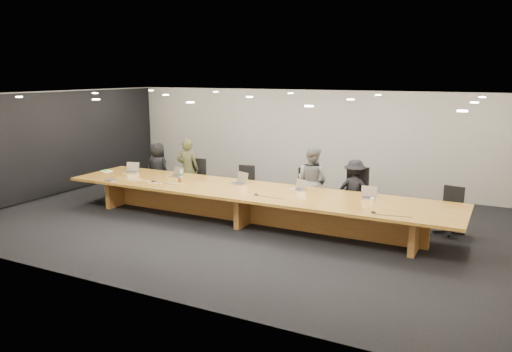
% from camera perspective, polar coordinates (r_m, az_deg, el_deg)
% --- Properties ---
extents(ground, '(12.00, 12.00, 0.00)m').
position_cam_1_polar(ground, '(11.18, -0.70, -5.30)').
color(ground, black).
rests_on(ground, ground).
extents(back_wall, '(12.00, 0.02, 2.80)m').
position_cam_1_polar(back_wall, '(14.47, 6.72, 4.20)').
color(back_wall, beige).
rests_on(back_wall, ground).
extents(left_wall_panel, '(0.08, 7.84, 2.74)m').
position_cam_1_polar(left_wall_panel, '(14.58, -21.86, 3.38)').
color(left_wall_panel, black).
rests_on(left_wall_panel, ground).
extents(conference_table, '(9.00, 1.80, 0.75)m').
position_cam_1_polar(conference_table, '(11.04, -0.71, -2.72)').
color(conference_table, '#91611F').
rests_on(conference_table, ground).
extents(chair_far_left, '(0.62, 0.62, 1.01)m').
position_cam_1_polar(chair_far_left, '(14.06, -11.57, 0.12)').
color(chair_far_left, black).
rests_on(chair_far_left, ground).
extents(chair_left, '(0.62, 0.62, 1.09)m').
position_cam_1_polar(chair_left, '(13.14, -7.03, -0.37)').
color(chair_left, black).
rests_on(chair_left, ground).
extents(chair_mid_left, '(0.58, 0.58, 1.00)m').
position_cam_1_polar(chair_mid_left, '(12.54, -1.36, -1.06)').
color(chair_mid_left, black).
rests_on(chair_mid_left, ground).
extents(chair_mid_right, '(0.67, 0.67, 1.05)m').
position_cam_1_polar(chair_mid_right, '(11.92, 5.07, -1.65)').
color(chair_mid_right, black).
rests_on(chair_mid_right, ground).
extents(chair_right, '(0.77, 0.77, 1.21)m').
position_cam_1_polar(chair_right, '(11.38, 11.53, -2.09)').
color(chair_right, black).
rests_on(chair_right, ground).
extents(chair_far_right, '(0.58, 0.58, 0.99)m').
position_cam_1_polar(chair_far_right, '(11.05, 21.29, -3.66)').
color(chair_far_right, black).
rests_on(chair_far_right, ground).
extents(person_a, '(0.71, 0.48, 1.43)m').
position_cam_1_polar(person_a, '(13.86, -11.19, 0.84)').
color(person_a, black).
rests_on(person_a, ground).
extents(person_b, '(0.66, 0.52, 1.60)m').
position_cam_1_polar(person_b, '(13.19, -7.81, 0.81)').
color(person_b, '#35351D').
rests_on(person_b, ground).
extents(person_c, '(0.91, 0.79, 1.62)m').
position_cam_1_polar(person_c, '(11.63, 6.41, -0.58)').
color(person_c, slate).
rests_on(person_c, ground).
extents(person_d, '(0.92, 0.57, 1.38)m').
position_cam_1_polar(person_d, '(11.44, 11.20, -1.56)').
color(person_d, black).
rests_on(person_d, ground).
extents(laptop_a, '(0.40, 0.33, 0.27)m').
position_cam_1_polar(laptop_a, '(13.22, -14.11, 0.94)').
color(laptop_a, '#BEB191').
rests_on(laptop_a, conference_table).
extents(laptop_b, '(0.32, 0.25, 0.24)m').
position_cam_1_polar(laptop_b, '(12.49, -9.14, 0.46)').
color(laptop_b, tan).
rests_on(laptop_b, conference_table).
extents(laptop_c, '(0.43, 0.39, 0.28)m').
position_cam_1_polar(laptop_c, '(11.49, -2.06, -0.25)').
color(laptop_c, beige).
rests_on(laptop_c, conference_table).
extents(laptop_d, '(0.37, 0.33, 0.24)m').
position_cam_1_polar(laptop_d, '(10.94, 4.78, -1.02)').
color(laptop_d, '#C3B195').
rests_on(laptop_d, conference_table).
extents(laptop_e, '(0.36, 0.29, 0.25)m').
position_cam_1_polar(laptop_e, '(10.44, 12.78, -1.86)').
color(laptop_e, '#BDAB90').
rests_on(laptop_e, conference_table).
extents(water_bottle, '(0.09, 0.09, 0.23)m').
position_cam_1_polar(water_bottle, '(12.16, -8.55, 0.16)').
color(water_bottle, '#AEBFB9').
rests_on(water_bottle, conference_table).
extents(amber_mug, '(0.10, 0.10, 0.11)m').
position_cam_1_polar(amber_mug, '(11.87, -8.68, -0.42)').
color(amber_mug, brown).
rests_on(amber_mug, conference_table).
extents(paper_cup_near, '(0.11, 0.11, 0.10)m').
position_cam_1_polar(paper_cup_near, '(10.66, 4.23, -1.73)').
color(paper_cup_near, silver).
rests_on(paper_cup_near, conference_table).
extents(paper_cup_far, '(0.08, 0.08, 0.09)m').
position_cam_1_polar(paper_cup_far, '(10.17, 13.15, -2.69)').
color(paper_cup_far, white).
rests_on(paper_cup_far, conference_table).
extents(notepad, '(0.34, 0.31, 0.02)m').
position_cam_1_polar(notepad, '(13.57, -16.71, 0.54)').
color(notepad, white).
rests_on(notepad, conference_table).
extents(lime_gadget, '(0.16, 0.11, 0.02)m').
position_cam_1_polar(lime_gadget, '(13.58, -16.74, 0.63)').
color(lime_gadget, '#53D137').
rests_on(lime_gadget, notepad).
extents(av_box, '(0.23, 0.17, 0.03)m').
position_cam_1_polar(av_box, '(12.35, -16.33, -0.47)').
color(av_box, '#A7A6AB').
rests_on(av_box, conference_table).
extents(mic_left, '(0.18, 0.18, 0.03)m').
position_cam_1_polar(mic_left, '(12.01, -11.60, -0.57)').
color(mic_left, black).
rests_on(mic_left, conference_table).
extents(mic_center, '(0.12, 0.12, 0.03)m').
position_cam_1_polar(mic_center, '(10.49, -0.00, -2.11)').
color(mic_center, black).
rests_on(mic_center, conference_table).
extents(mic_right, '(0.14, 0.14, 0.03)m').
position_cam_1_polar(mic_right, '(9.44, 13.29, -4.03)').
color(mic_right, black).
rests_on(mic_right, conference_table).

